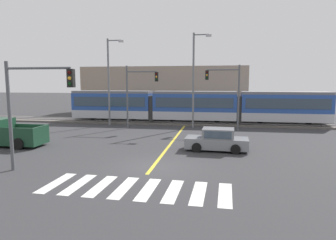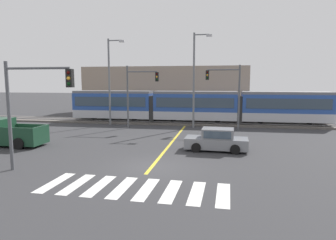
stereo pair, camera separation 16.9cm
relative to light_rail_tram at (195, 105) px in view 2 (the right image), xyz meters
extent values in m
plane|color=#333335|center=(-0.90, -17.51, -2.05)|extent=(200.00, 200.00, 0.00)
cube|color=#56514C|center=(-0.90, 0.01, -1.96)|extent=(120.00, 4.00, 0.18)
cube|color=#939399|center=(-0.90, -0.71, -1.82)|extent=(120.00, 0.08, 0.10)
cube|color=#939399|center=(-0.90, 0.73, -1.82)|extent=(120.00, 0.08, 0.10)
cube|color=#B7BAC1|center=(-9.50, 0.01, -1.07)|extent=(9.00, 2.60, 0.90)
cube|color=#284C9E|center=(-9.50, 0.01, 0.33)|extent=(9.00, 2.60, 1.90)
cube|color=#384756|center=(-9.50, -1.31, 0.38)|extent=(8.28, 0.04, 1.04)
cube|color=slate|center=(-9.50, 0.01, 1.42)|extent=(9.00, 2.39, 0.28)
cylinder|color=black|center=(-7.02, 0.01, -1.52)|extent=(0.70, 0.20, 0.70)
cylinder|color=black|center=(-11.97, 0.01, -1.52)|extent=(0.70, 0.20, 0.70)
cube|color=#B7BAC1|center=(0.00, 0.01, -1.07)|extent=(9.00, 2.60, 0.90)
cube|color=#284C9E|center=(0.00, 0.01, 0.33)|extent=(9.00, 2.60, 1.90)
cube|color=#384756|center=(0.00, -1.31, 0.38)|extent=(8.28, 0.04, 1.04)
cube|color=slate|center=(0.00, 0.01, 1.42)|extent=(9.00, 2.39, 0.28)
cylinder|color=black|center=(2.48, 0.01, -1.52)|extent=(0.70, 0.20, 0.70)
cylinder|color=black|center=(-2.47, 0.01, -1.52)|extent=(0.70, 0.20, 0.70)
cube|color=#B7BAC1|center=(9.50, 0.01, -1.07)|extent=(9.00, 2.60, 0.90)
cube|color=#284C9E|center=(9.50, 0.01, 0.33)|extent=(9.00, 2.60, 1.90)
cube|color=#384756|center=(9.50, -1.31, 0.38)|extent=(8.28, 0.04, 1.04)
cube|color=slate|center=(9.50, 0.01, 1.42)|extent=(9.00, 2.39, 0.28)
cylinder|color=black|center=(11.98, 0.01, -1.52)|extent=(0.70, 0.20, 0.70)
cylinder|color=black|center=(7.03, 0.01, -1.52)|extent=(0.70, 0.20, 0.70)
cube|color=#2D2D2D|center=(-4.75, 0.01, -0.37)|extent=(0.50, 2.34, 2.80)
cube|color=#2D2D2D|center=(4.75, 0.01, -0.37)|extent=(0.50, 2.34, 2.80)
cube|color=silver|center=(-4.75, -20.75, -2.04)|extent=(0.63, 2.81, 0.01)
cube|color=silver|center=(-3.65, -20.78, -2.04)|extent=(0.63, 2.81, 0.01)
cube|color=silver|center=(-2.55, -20.81, -2.04)|extent=(0.63, 2.81, 0.01)
cube|color=silver|center=(-1.45, -20.84, -2.04)|extent=(0.63, 2.81, 0.01)
cube|color=silver|center=(-0.35, -20.87, -2.04)|extent=(0.63, 2.81, 0.01)
cube|color=silver|center=(0.75, -20.90, -2.04)|extent=(0.63, 2.81, 0.01)
cube|color=silver|center=(1.85, -20.93, -2.04)|extent=(0.63, 2.81, 0.01)
cube|color=silver|center=(2.95, -20.96, -2.04)|extent=(0.63, 2.81, 0.01)
cube|color=gold|center=(-0.90, -10.42, -2.04)|extent=(0.20, 16.86, 0.01)
cube|color=gray|center=(2.52, -12.83, -1.53)|extent=(4.27, 1.88, 0.72)
cube|color=gray|center=(2.62, -12.83, -0.85)|extent=(2.17, 1.61, 0.64)
cube|color=#384756|center=(1.62, -12.79, -0.85)|extent=(0.16, 1.43, 0.52)
cube|color=#384756|center=(2.58, -13.61, -0.85)|extent=(1.79, 0.12, 0.48)
cylinder|color=black|center=(1.22, -13.62, -1.73)|extent=(0.65, 0.25, 0.64)
cylinder|color=black|center=(1.30, -11.92, -1.73)|extent=(0.65, 0.25, 0.64)
cylinder|color=black|center=(3.74, -13.73, -1.73)|extent=(0.65, 0.25, 0.64)
cylinder|color=black|center=(3.82, -12.04, -1.73)|extent=(0.65, 0.25, 0.64)
cube|color=#193D28|center=(-12.51, -13.85, -1.38)|extent=(5.41, 2.00, 0.96)
cube|color=#193D28|center=(-11.31, -14.78, -0.72)|extent=(2.70, 0.14, 0.36)
cube|color=#193D28|center=(-11.29, -12.94, -0.72)|extent=(2.70, 0.14, 0.36)
cube|color=#193D28|center=(-9.87, -13.87, -0.72)|extent=(0.13, 1.96, 0.36)
cylinder|color=black|center=(-14.07, -12.86, -1.65)|extent=(0.80, 0.29, 0.80)
cylinder|color=black|center=(-10.96, -14.85, -1.65)|extent=(0.80, 0.29, 0.80)
cylinder|color=black|center=(-10.94, -12.89, -1.65)|extent=(0.80, 0.29, 0.80)
cylinder|color=#515459|center=(-8.09, -19.26, 0.80)|extent=(0.18, 0.18, 5.69)
cylinder|color=#515459|center=(-6.34, -19.26, 3.28)|extent=(3.50, 0.12, 0.12)
cube|color=black|center=(-4.59, -19.26, 2.78)|extent=(0.32, 0.28, 0.90)
sphere|color=#360605|center=(-4.59, -19.41, 3.05)|extent=(0.18, 0.18, 0.18)
sphere|color=#F7AA26|center=(-4.59, -19.41, 2.78)|extent=(0.18, 0.18, 0.18)
sphere|color=black|center=(-4.59, -19.41, 2.51)|extent=(0.18, 0.18, 0.18)
cylinder|color=#515459|center=(-6.38, -4.40, 1.06)|extent=(0.18, 0.18, 6.21)
cylinder|color=#515459|center=(-4.88, -4.40, 3.58)|extent=(3.00, 0.12, 0.12)
cube|color=black|center=(-3.38, -4.40, 3.08)|extent=(0.32, 0.28, 0.90)
sphere|color=#360605|center=(-3.38, -4.55, 3.35)|extent=(0.18, 0.18, 0.18)
sphere|color=#F7AA26|center=(-3.38, -4.55, 3.08)|extent=(0.18, 0.18, 0.18)
sphere|color=black|center=(-3.38, -4.55, 2.81)|extent=(0.18, 0.18, 0.18)
cylinder|color=#515459|center=(4.46, -4.07, 1.06)|extent=(0.18, 0.18, 6.21)
cylinder|color=#515459|center=(2.96, -4.07, 3.72)|extent=(3.00, 0.12, 0.12)
cube|color=black|center=(1.46, -4.07, 3.22)|extent=(0.32, 0.28, 0.90)
sphere|color=#360605|center=(1.46, -4.22, 3.49)|extent=(0.18, 0.18, 0.18)
sphere|color=#F7AA26|center=(1.46, -4.22, 3.22)|extent=(0.18, 0.18, 0.18)
sphere|color=black|center=(1.46, -4.22, 2.95)|extent=(0.18, 0.18, 0.18)
cylinder|color=slate|center=(-8.98, -2.54, 2.51)|extent=(0.20, 0.20, 9.12)
cylinder|color=slate|center=(-8.24, -2.54, 6.88)|extent=(1.48, 0.12, 0.12)
cube|color=#B2B2B7|center=(-7.50, -2.54, 6.78)|extent=(0.56, 0.28, 0.20)
cylinder|color=slate|center=(0.07, -2.97, 2.66)|extent=(0.20, 0.20, 9.42)
cylinder|color=slate|center=(0.79, -2.97, 7.17)|extent=(1.45, 0.12, 0.12)
cube|color=#B2B2B7|center=(1.52, -2.97, 7.07)|extent=(0.56, 0.28, 0.20)
cube|color=gray|center=(-5.34, 10.73, 1.34)|extent=(23.65, 6.00, 6.77)
camera|label=1|loc=(2.59, -33.10, 2.62)|focal=32.00mm
camera|label=2|loc=(2.75, -33.07, 2.62)|focal=32.00mm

